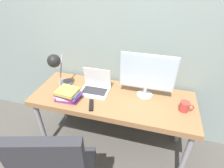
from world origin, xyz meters
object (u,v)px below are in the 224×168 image
at_px(monitor, 147,74).
at_px(laptop, 96,87).
at_px(desk_lamp, 56,65).
at_px(book_stack, 68,94).
at_px(mug, 185,106).
at_px(game_controller, 62,98).

bearing_deg(monitor, laptop, -173.62).
bearing_deg(desk_lamp, monitor, 9.18).
xyz_separation_m(laptop, book_stack, (-0.22, -0.22, 0.01)).
bearing_deg(desk_lamp, laptop, 13.05).
xyz_separation_m(desk_lamp, book_stack, (0.16, -0.13, -0.25)).
bearing_deg(laptop, book_stack, -134.94).
bearing_deg(mug, laptop, 174.65).
relative_size(laptop, mug, 2.30).
bearing_deg(mug, desk_lamp, -179.93).
distance_m(monitor, game_controller, 0.90).
bearing_deg(monitor, game_controller, -159.54).
distance_m(laptop, monitor, 0.57).
distance_m(desk_lamp, book_stack, 0.32).
bearing_deg(mug, monitor, 159.39).
xyz_separation_m(monitor, desk_lamp, (-0.91, -0.15, 0.05)).
xyz_separation_m(monitor, book_stack, (-0.75, -0.28, -0.20)).
bearing_deg(book_stack, desk_lamp, 140.81).
distance_m(desk_lamp, game_controller, 0.34).
xyz_separation_m(mug, game_controller, (-1.20, -0.16, -0.03)).
bearing_deg(game_controller, monitor, 20.46).
distance_m(mug, game_controller, 1.21).
xyz_separation_m(laptop, game_controller, (-0.28, -0.24, -0.03)).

